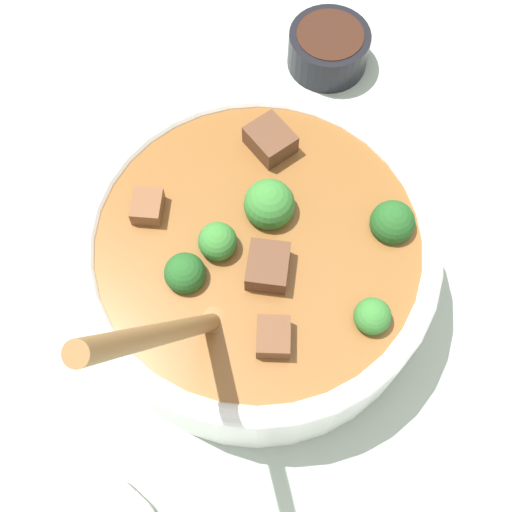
{
  "coord_description": "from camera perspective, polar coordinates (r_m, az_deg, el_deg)",
  "views": [
    {
      "loc": [
        -0.2,
        -0.0,
        0.51
      ],
      "look_at": [
        0.0,
        0.0,
        0.06
      ],
      "focal_mm": 45.0,
      "sensor_mm": 36.0,
      "label": 1
    }
  ],
  "objects": [
    {
      "name": "condiment_bowl",
      "position": [
        0.66,
        6.32,
        17.97
      ],
      "size": [
        0.08,
        0.08,
        0.04
      ],
      "color": "black",
      "rests_on": "ground_plane"
    },
    {
      "name": "stew_bowl",
      "position": [
        0.5,
        0.01,
        -0.3
      ],
      "size": [
        0.28,
        0.27,
        0.27
      ],
      "color": "white",
      "rests_on": "ground_plane"
    },
    {
      "name": "ground_plane",
      "position": [
        0.54,
        0.0,
        -2.5
      ],
      "size": [
        4.0,
        4.0,
        0.0
      ],
      "primitive_type": "plane",
      "color": "#ADBCAD"
    }
  ]
}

